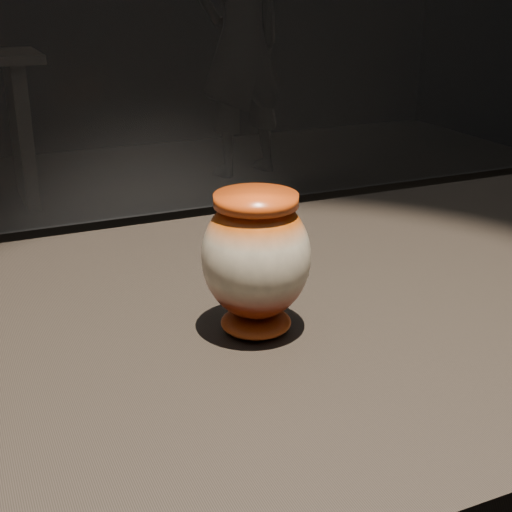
{
  "coord_description": "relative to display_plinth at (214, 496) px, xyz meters",
  "views": [
    {
      "loc": [
        -0.27,
        -0.75,
        1.3
      ],
      "look_at": [
        0.04,
        -0.05,
        1.0
      ],
      "focal_mm": 50.0,
      "sensor_mm": 36.0,
      "label": 1
    }
  ],
  "objects": [
    {
      "name": "visitor",
      "position": [
        1.66,
        3.81,
        0.27
      ],
      "size": [
        0.73,
        0.55,
        1.8
      ],
      "primitive_type": "imported",
      "rotation": [
        0.0,
        0.0,
        3.34
      ],
      "color": "black",
      "rests_on": "ground"
    },
    {
      "name": "main_vase",
      "position": [
        0.04,
        -0.05,
        0.36
      ],
      "size": [
        0.17,
        0.17,
        0.17
      ],
      "rotation": [
        0.0,
        0.0,
        -0.37
      ],
      "color": "maroon",
      "rests_on": "display_plinth"
    },
    {
      "name": "display_plinth",
      "position": [
        0.0,
        0.0,
        0.0
      ],
      "size": [
        2.0,
        0.8,
        0.9
      ],
      "color": "black",
      "rests_on": "ground"
    }
  ]
}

